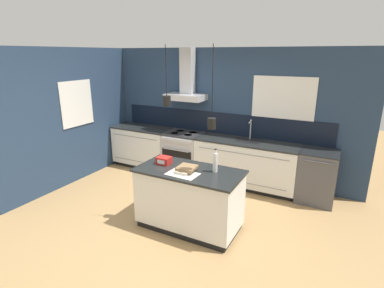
% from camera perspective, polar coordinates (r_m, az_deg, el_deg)
% --- Properties ---
extents(ground_plane, '(16.00, 16.00, 0.00)m').
position_cam_1_polar(ground_plane, '(4.90, -4.63, -13.67)').
color(ground_plane, tan).
rests_on(ground_plane, ground).
extents(wall_back, '(5.60, 2.25, 2.60)m').
position_cam_1_polar(wall_back, '(6.12, 4.85, 6.17)').
color(wall_back, navy).
rests_on(wall_back, ground_plane).
extents(wall_left, '(0.08, 3.80, 2.60)m').
position_cam_1_polar(wall_left, '(6.46, -20.14, 5.31)').
color(wall_left, navy).
rests_on(wall_left, ground_plane).
extents(counter_run_left, '(1.35, 0.64, 0.91)m').
position_cam_1_polar(counter_run_left, '(6.89, -9.22, -0.43)').
color(counter_run_left, black).
rests_on(counter_run_left, ground_plane).
extents(counter_run_sink, '(1.95, 0.64, 1.29)m').
position_cam_1_polar(counter_run_sink, '(5.84, 10.22, -3.70)').
color(counter_run_sink, black).
rests_on(counter_run_sink, ground_plane).
extents(oven_range, '(0.78, 0.66, 0.91)m').
position_cam_1_polar(oven_range, '(6.34, -1.56, -1.83)').
color(oven_range, '#B5B5BA').
rests_on(oven_range, ground_plane).
extents(dishwasher, '(0.62, 0.65, 0.91)m').
position_cam_1_polar(dishwasher, '(5.63, 22.73, -5.67)').
color(dishwasher, '#4C4C51').
rests_on(dishwasher, ground_plane).
extents(kitchen_island, '(1.51, 0.77, 0.91)m').
position_cam_1_polar(kitchen_island, '(4.42, -0.53, -10.41)').
color(kitchen_island, black).
rests_on(kitchen_island, ground_plane).
extents(bottle_on_island, '(0.07, 0.07, 0.34)m').
position_cam_1_polar(bottle_on_island, '(4.14, 4.45, -3.47)').
color(bottle_on_island, silver).
rests_on(bottle_on_island, kitchen_island).
extents(book_stack, '(0.26, 0.31, 0.08)m').
position_cam_1_polar(book_stack, '(4.15, -1.17, -4.81)').
color(book_stack, beige).
rests_on(book_stack, kitchen_island).
extents(red_supply_box, '(0.20, 0.17, 0.11)m').
position_cam_1_polar(red_supply_box, '(4.47, -5.36, -3.13)').
color(red_supply_box, red).
rests_on(red_supply_box, kitchen_island).
extents(paper_pile, '(0.44, 0.30, 0.01)m').
position_cam_1_polar(paper_pile, '(4.10, -1.81, -5.73)').
color(paper_pile, silver).
rests_on(paper_pile, kitchen_island).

